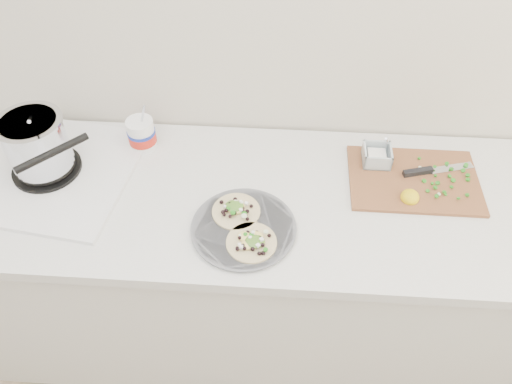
# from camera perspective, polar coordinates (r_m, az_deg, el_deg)

# --- Properties ---
(counter) EXTENTS (2.44, 0.66, 0.90)m
(counter) POSITION_cam_1_polar(r_m,az_deg,el_deg) (1.95, -5.38, -8.73)
(counter) COLOR silver
(counter) RESTS_ON ground
(stove) EXTENTS (0.60, 0.57, 0.26)m
(stove) POSITION_cam_1_polar(r_m,az_deg,el_deg) (1.72, -23.37, 4.04)
(stove) COLOR silver
(stove) RESTS_ON counter
(taco_plate) EXTENTS (0.31, 0.31, 0.04)m
(taco_plate) POSITION_cam_1_polar(r_m,az_deg,el_deg) (1.47, -1.43, -3.95)
(taco_plate) COLOR slate
(taco_plate) RESTS_ON counter
(tub) EXTENTS (0.09, 0.09, 0.21)m
(tub) POSITION_cam_1_polar(r_m,az_deg,el_deg) (1.73, -12.92, 6.70)
(tub) COLOR white
(tub) RESTS_ON counter
(cutboard) EXTENTS (0.41, 0.29, 0.07)m
(cutboard) POSITION_cam_1_polar(r_m,az_deg,el_deg) (1.68, 17.44, 1.83)
(cutboard) COLOR brown
(cutboard) RESTS_ON counter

